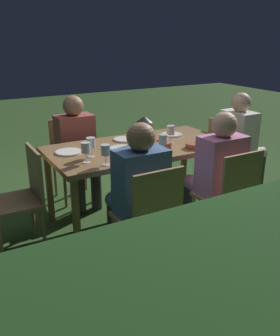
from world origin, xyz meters
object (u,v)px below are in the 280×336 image
object	(u,v)px
wine_glass_e	(91,144)
chair_head_far	(23,195)
plate_b	(172,134)
chair_side_right_a	(230,194)
chair_side_right_b	(150,215)
bowl_olives	(194,145)
wine_glass_d	(106,151)
person_in_pink	(216,170)
person_in_rust	(78,146)
plate_d	(124,139)
plate_a	(122,149)
plate_c	(69,152)
person_in_blue	(137,187)
lantern_centerpiece	(145,129)
dining_table	(140,151)
bowl_bread	(163,145)
green_bottle_on_table	(145,143)
chair_side_left_b	(72,155)
wine_glass_b	(86,149)
wine_glass_a	(163,140)
chair_head_near	(228,154)
person_in_cream	(242,139)

from	to	relation	value
wine_glass_e	chair_head_far	bearing A→B (deg)	-9.30
chair_head_far	plate_b	world-z (taller)	chair_head_far
chair_head_far	wine_glass_e	size ratio (longest dim) A/B	5.15
chair_side_right_a	wine_glass_e	xyz separation A→B (m)	(0.91, -0.73, 0.38)
chair_side_right_b	bowl_olives	bearing A→B (deg)	-146.51
wine_glass_d	person_in_pink	bearing A→B (deg)	162.23
person_in_rust	plate_d	distance (m)	0.53
person_in_pink	wine_glass_d	world-z (taller)	person_in_pink
chair_side_right_b	plate_b	distance (m)	1.34
chair_side_right_a	plate_d	xyz separation A→B (m)	(0.43, -1.07, 0.27)
person_in_pink	plate_a	xyz separation A→B (m)	(0.59, -0.59, 0.12)
plate_c	chair_side_right_b	bearing A→B (deg)	106.14
person_in_blue	person_in_pink	world-z (taller)	same
lantern_centerpiece	wine_glass_d	world-z (taller)	lantern_centerpiece
dining_table	plate_d	world-z (taller)	plate_d
lantern_centerpiece	wine_glass_d	size ratio (longest dim) A/B	1.57
person_in_rust	person_in_pink	xyz separation A→B (m)	(-0.77, 1.26, 0.00)
chair_head_far	bowl_bread	distance (m)	1.30
chair_side_right_a	plate_a	size ratio (longest dim) A/B	3.44
green_bottle_on_table	wine_glass_e	world-z (taller)	green_bottle_on_table
wine_glass_e	green_bottle_on_table	bearing A→B (deg)	155.17
chair_side_left_b	chair_side_right_b	bearing A→B (deg)	90.00
wine_glass_e	bowl_bread	xyz separation A→B (m)	(-0.68, 0.08, -0.09)
plate_d	bowl_olives	bearing A→B (deg)	128.64
person_in_pink	wine_glass_d	size ratio (longest dim) A/B	6.80
person_in_blue	wine_glass_b	bearing A→B (deg)	-60.92
person_in_rust	chair_head_far	distance (m)	0.97
person_in_blue	person_in_pink	bearing A→B (deg)	180.00
person_in_blue	chair_head_far	bearing A→B (deg)	-41.26
dining_table	person_in_blue	size ratio (longest dim) A/B	1.49
plate_b	green_bottle_on_table	bearing A→B (deg)	37.51
chair_side_right_a	bowl_olives	bearing A→B (deg)	-90.80
green_bottle_on_table	plate_b	world-z (taller)	green_bottle_on_table
bowl_bread	dining_table	bearing A→B (deg)	-48.91
plate_d	person_in_pink	bearing A→B (deg)	116.42
plate_d	bowl_olives	size ratio (longest dim) A/B	1.26
person_in_pink	wine_glass_a	bearing A→B (deg)	-44.73
bowl_olives	green_bottle_on_table	bearing A→B (deg)	-2.94
chair_side_left_b	plate_c	world-z (taller)	chair_side_left_b
plate_b	wine_glass_a	bearing A→B (deg)	48.59
person_in_blue	plate_a	distance (m)	0.63
chair_side_right_b	chair_head_near	xyz separation A→B (m)	(-1.49, -0.83, 0.00)
dining_table	bowl_olives	world-z (taller)	bowl_olives
dining_table	wine_glass_d	distance (m)	0.64
bowl_bread	wine_glass_e	bearing A→B (deg)	-6.35
person_in_blue	plate_d	bearing A→B (deg)	-111.35
person_in_pink	plate_d	world-z (taller)	person_in_pink
bowl_olives	person_in_cream	bearing A→B (deg)	-161.07
lantern_centerpiece	wine_glass_b	xyz separation A→B (m)	(0.68, 0.23, -0.03)
chair_side_right_b	dining_table	bearing A→B (deg)	-115.02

